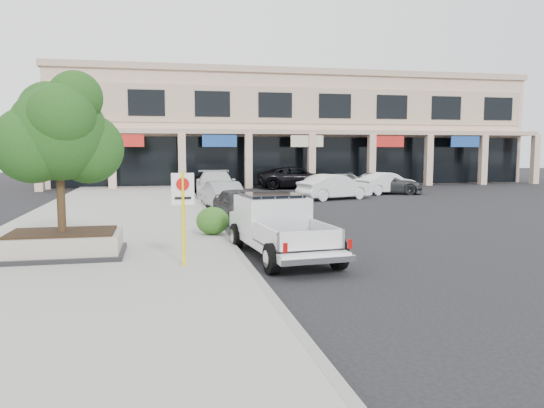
{
  "coord_description": "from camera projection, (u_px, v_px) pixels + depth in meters",
  "views": [
    {
      "loc": [
        -3.66,
        -12.92,
        3.04
      ],
      "look_at": [
        -0.59,
        1.5,
        1.49
      ],
      "focal_mm": 35.0,
      "sensor_mm": 36.0,
      "label": 1
    }
  ],
  "objects": [
    {
      "name": "lot_car_d",
      "position": [
        297.0,
        178.0,
        40.2
      ],
      "size": [
        6.05,
        2.99,
        1.65
      ],
      "primitive_type": "imported",
      "rotation": [
        0.0,
        0.0,
        1.53
      ],
      "color": "black",
      "rests_on": "ground"
    },
    {
      "name": "planter_tree",
      "position": [
        65.0,
        134.0,
        14.1
      ],
      "size": [
        2.9,
        2.55,
        4.0
      ],
      "color": "#311E13",
      "rests_on": "planter"
    },
    {
      "name": "pickup_truck",
      "position": [
        282.0,
        227.0,
        14.73
      ],
      "size": [
        2.55,
        5.63,
        1.72
      ],
      "primitive_type": null,
      "rotation": [
        0.0,
        0.0,
        0.1
      ],
      "color": "silver",
      "rests_on": "ground"
    },
    {
      "name": "lot_car_a",
      "position": [
        348.0,
        183.0,
        35.74
      ],
      "size": [
        4.47,
        2.43,
        1.44
      ],
      "primitive_type": "imported",
      "rotation": [
        0.0,
        0.0,
        1.39
      ],
      "color": "#ABAEB3",
      "rests_on": "ground"
    },
    {
      "name": "lot_car_f",
      "position": [
        386.0,
        183.0,
        35.42
      ],
      "size": [
        4.63,
        2.9,
        1.44
      ],
      "primitive_type": "imported",
      "rotation": [
        0.0,
        0.0,
        1.91
      ],
      "color": "silver",
      "rests_on": "ground"
    },
    {
      "name": "curb_car_a",
      "position": [
        240.0,
        205.0,
        21.97
      ],
      "size": [
        2.17,
        4.28,
        1.4
      ],
      "primitive_type": "imported",
      "rotation": [
        0.0,
        0.0,
        0.13
      ],
      "color": "#282A2D",
      "rests_on": "ground"
    },
    {
      "name": "lot_car_c",
      "position": [
        385.0,
        183.0,
        35.57
      ],
      "size": [
        5.31,
        3.51,
        1.43
      ],
      "primitive_type": "imported",
      "rotation": [
        0.0,
        0.0,
        1.24
      ],
      "color": "#2F3335",
      "rests_on": "ground"
    },
    {
      "name": "curb_car_d",
      "position": [
        209.0,
        182.0,
        37.89
      ],
      "size": [
        2.59,
        4.95,
        1.33
      ],
      "primitive_type": "imported",
      "rotation": [
        0.0,
        0.0,
        -0.08
      ],
      "color": "black",
      "rests_on": "ground"
    },
    {
      "name": "strip_mall",
      "position": [
        290.0,
        129.0,
        47.81
      ],
      "size": [
        40.55,
        12.43,
        9.5
      ],
      "color": "tan",
      "rests_on": "ground"
    },
    {
      "name": "lot_car_e",
      "position": [
        378.0,
        181.0,
        37.85
      ],
      "size": [
        4.29,
        2.31,
        1.39
      ],
      "primitive_type": "imported",
      "rotation": [
        0.0,
        0.0,
        1.74
      ],
      "color": "#A6A7AE",
      "rests_on": "ground"
    },
    {
      "name": "curb",
      "position": [
        220.0,
        231.0,
        19.15
      ],
      "size": [
        0.2,
        52.0,
        0.15
      ],
      "primitive_type": "cube",
      "color": "gray",
      "rests_on": "ground"
    },
    {
      "name": "curb_car_c",
      "position": [
        216.0,
        184.0,
        32.42
      ],
      "size": [
        2.69,
        5.91,
        1.68
      ],
      "primitive_type": "imported",
      "rotation": [
        0.0,
        0.0,
        -0.06
      ],
      "color": "silver",
      "rests_on": "ground"
    },
    {
      "name": "ground",
      "position": [
        307.0,
        267.0,
        13.65
      ],
      "size": [
        120.0,
        120.0,
        0.0
      ],
      "primitive_type": "plane",
      "color": "black",
      "rests_on": "ground"
    },
    {
      "name": "sidewalk",
      "position": [
        107.0,
        234.0,
        18.34
      ],
      "size": [
        8.0,
        52.0,
        0.15
      ],
      "primitive_type": "cube",
      "color": "gray",
      "rests_on": "ground"
    },
    {
      "name": "hedge",
      "position": [
        213.0,
        221.0,
        17.77
      ],
      "size": [
        1.1,
        0.99,
        0.93
      ],
      "primitive_type": "ellipsoid",
      "color": "#214C15",
      "rests_on": "sidewalk"
    },
    {
      "name": "lot_car_b",
      "position": [
        335.0,
        187.0,
        31.64
      ],
      "size": [
        4.83,
        2.95,
        1.5
      ],
      "primitive_type": "imported",
      "rotation": [
        0.0,
        0.0,
        1.89
      ],
      "color": "silver",
      "rests_on": "ground"
    },
    {
      "name": "planter",
      "position": [
        63.0,
        244.0,
        14.23
      ],
      "size": [
        3.2,
        2.2,
        0.68
      ],
      "color": "black",
      "rests_on": "sidewalk"
    },
    {
      "name": "curb_car_b",
      "position": [
        225.0,
        196.0,
        26.0
      ],
      "size": [
        1.96,
        4.38,
        1.39
      ],
      "primitive_type": "imported",
      "rotation": [
        0.0,
        0.0,
        0.12
      ],
      "color": "gray",
      "rests_on": "ground"
    },
    {
      "name": "no_parking_sign",
      "position": [
        183.0,
        206.0,
        12.95
      ],
      "size": [
        0.55,
        0.09,
        2.3
      ],
      "color": "yellow",
      "rests_on": "sidewalk"
    }
  ]
}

